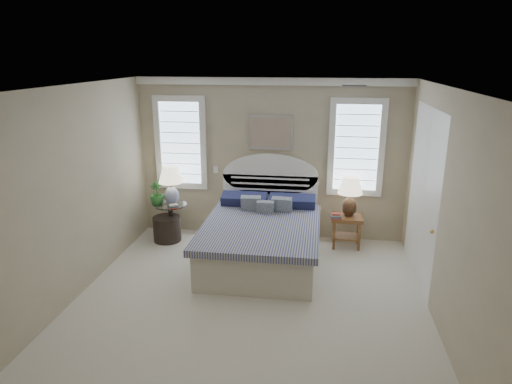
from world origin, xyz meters
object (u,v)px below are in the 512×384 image
object	(u,v)px
bed	(262,236)
side_table_left	(171,218)
nightstand_right	(347,225)
lamp_right	(350,192)
lamp_left	(171,181)
floor_pot	(167,229)

from	to	relation	value
bed	side_table_left	xyz separation A→B (m)	(-1.65, 0.59, 0.00)
nightstand_right	lamp_right	bearing A→B (deg)	61.43
lamp_left	nightstand_right	bearing A→B (deg)	1.86
lamp_left	lamp_right	size ratio (longest dim) A/B	1.01
bed	side_table_left	bearing A→B (deg)	160.26
lamp_left	bed	bearing A→B (deg)	-20.25
side_table_left	lamp_left	xyz separation A→B (m)	(0.03, 0.00, 0.65)
side_table_left	nightstand_right	distance (m)	2.95
lamp_right	side_table_left	bearing A→B (deg)	-177.22
bed	lamp_left	distance (m)	1.84
side_table_left	lamp_right	world-z (taller)	lamp_right
side_table_left	floor_pot	size ratio (longest dim) A/B	1.36
nightstand_right	floor_pot	distance (m)	3.01
bed	side_table_left	distance (m)	1.75
bed	lamp_left	xyz separation A→B (m)	(-1.62, 0.60, 0.65)
floor_pot	lamp_left	distance (m)	0.83
floor_pot	lamp_right	size ratio (longest dim) A/B	0.71
bed	lamp_right	distance (m)	1.61
bed	side_table_left	size ratio (longest dim) A/B	3.61
lamp_left	lamp_right	xyz separation A→B (m)	(2.94, 0.14, -0.10)
bed	floor_pot	size ratio (longest dim) A/B	4.90
lamp_right	lamp_left	bearing A→B (deg)	-177.29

